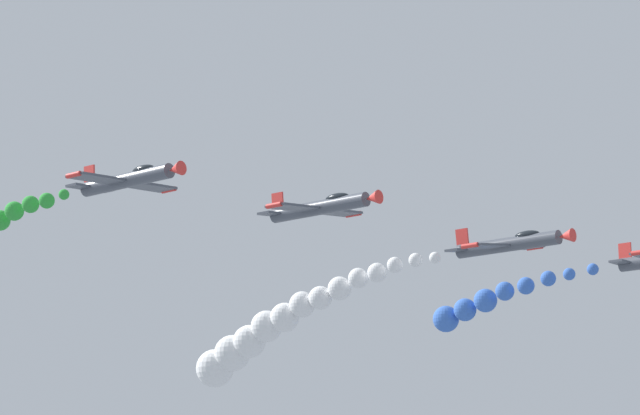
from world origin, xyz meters
The scene contains 5 objects.
smoke_trail_left_inner centered at (-22.55, -0.80, 90.53)m, with size 2.34×16.53×4.36m.
airplane_right_inner centered at (-11.65, 9.16, 92.88)m, with size 9.52×10.35×2.66m.
smoke_trail_right_inner centered at (-10.91, -15.59, 88.01)m, with size 3.66×25.34×9.62m.
airplane_left_outer centered at (-0.10, 0.00, 95.13)m, with size 9.55×10.35×2.48m.
airplane_right_outer centered at (11.60, -8.44, 96.41)m, with size 9.56×10.35×2.35m.
Camera 1 is at (77.99, 66.29, 72.19)m, focal length 78.81 mm.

